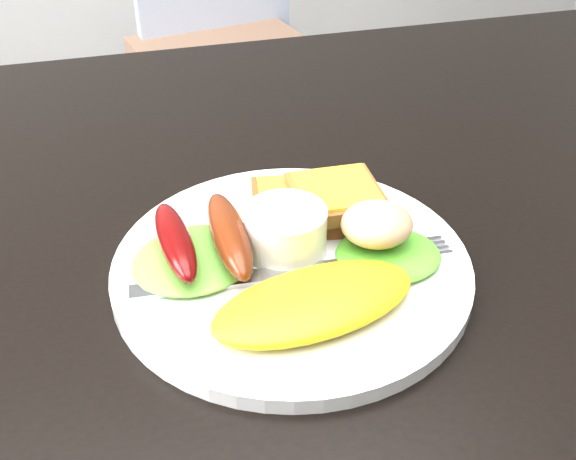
# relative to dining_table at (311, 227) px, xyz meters

# --- Properties ---
(dining_table) EXTENTS (1.20, 0.80, 0.04)m
(dining_table) POSITION_rel_dining_table_xyz_m (0.00, 0.00, 0.00)
(dining_table) COLOR black
(dining_table) RESTS_ON ground
(dining_chair) EXTENTS (0.48, 0.48, 0.05)m
(dining_chair) POSITION_rel_dining_table_xyz_m (0.14, 1.09, -0.28)
(dining_chair) COLOR #9F7457
(dining_chair) RESTS_ON ground
(plate) EXTENTS (0.26, 0.26, 0.01)m
(plate) POSITION_rel_dining_table_xyz_m (-0.04, -0.08, 0.03)
(plate) COLOR white
(plate) RESTS_ON dining_table
(lettuce_left) EXTENTS (0.11, 0.11, 0.01)m
(lettuce_left) POSITION_rel_dining_table_xyz_m (-0.11, -0.06, 0.04)
(lettuce_left) COLOR #4A9430
(lettuce_left) RESTS_ON plate
(lettuce_right) EXTENTS (0.09, 0.08, 0.01)m
(lettuce_right) POSITION_rel_dining_table_xyz_m (0.03, -0.10, 0.04)
(lettuce_right) COLOR #4C8E24
(lettuce_right) RESTS_ON plate
(omelette) EXTENTS (0.15, 0.09, 0.02)m
(omelette) POSITION_rel_dining_table_xyz_m (-0.04, -0.14, 0.04)
(omelette) COLOR yellow
(omelette) RESTS_ON plate
(sausage_a) EXTENTS (0.03, 0.10, 0.02)m
(sausage_a) POSITION_rel_dining_table_xyz_m (-0.12, -0.06, 0.05)
(sausage_a) COLOR #5D0201
(sausage_a) RESTS_ON lettuce_left
(sausage_b) EXTENTS (0.03, 0.11, 0.03)m
(sausage_b) POSITION_rel_dining_table_xyz_m (-0.08, -0.06, 0.05)
(sausage_b) COLOR #64260E
(sausage_b) RESTS_ON lettuce_left
(ramekin) EXTENTS (0.08, 0.08, 0.04)m
(ramekin) POSITION_rel_dining_table_xyz_m (-0.04, -0.07, 0.05)
(ramekin) COLOR white
(ramekin) RESTS_ON plate
(toast_a) EXTENTS (0.09, 0.09, 0.01)m
(toast_a) POSITION_rel_dining_table_xyz_m (-0.02, -0.02, 0.04)
(toast_a) COLOR brown
(toast_a) RESTS_ON plate
(toast_b) EXTENTS (0.07, 0.07, 0.01)m
(toast_b) POSITION_rel_dining_table_xyz_m (0.01, -0.03, 0.05)
(toast_b) COLOR olive
(toast_b) RESTS_ON toast_a
(potato_salad) EXTENTS (0.05, 0.05, 0.03)m
(potato_salad) POSITION_rel_dining_table_xyz_m (0.02, -0.08, 0.06)
(potato_salad) COLOR beige
(potato_salad) RESTS_ON lettuce_right
(fork) EXTENTS (0.17, 0.03, 0.00)m
(fork) POSITION_rel_dining_table_xyz_m (-0.07, -0.09, 0.03)
(fork) COLOR #ADAFB7
(fork) RESTS_ON plate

